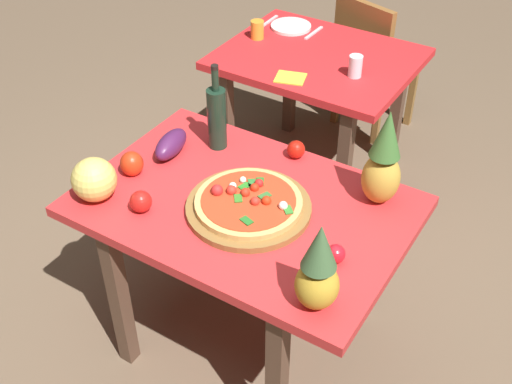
{
  "coord_description": "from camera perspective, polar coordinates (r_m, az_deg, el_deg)",
  "views": [
    {
      "loc": [
        0.98,
        -1.5,
        2.22
      ],
      "look_at": [
        0.04,
        0.02,
        0.8
      ],
      "focal_mm": 44.91,
      "sensor_mm": 36.0,
      "label": 1
    }
  ],
  "objects": [
    {
      "name": "pizza",
      "position": [
        2.26,
        -0.69,
        -0.83
      ],
      "size": [
        0.38,
        0.38,
        0.06
      ],
      "color": "#E7AC60",
      "rests_on": "pizza_board"
    },
    {
      "name": "pizza_board",
      "position": [
        2.28,
        -0.67,
        -1.41
      ],
      "size": [
        0.45,
        0.45,
        0.02
      ],
      "primitive_type": "cylinder",
      "color": "olive",
      "rests_on": "display_table"
    },
    {
      "name": "tomato_by_bottle",
      "position": [
        2.3,
        -10.22,
        -0.84
      ],
      "size": [
        0.08,
        0.08,
        0.08
      ],
      "primitive_type": "sphere",
      "color": "red",
      "rests_on": "display_table"
    },
    {
      "name": "melon",
      "position": [
        2.36,
        -14.22,
        1.08
      ],
      "size": [
        0.16,
        0.16,
        0.16
      ],
      "primitive_type": "sphere",
      "color": "#E5CD63",
      "rests_on": "display_table"
    },
    {
      "name": "tomato_at_corner",
      "position": [
        2.09,
        7.11,
        -5.49
      ],
      "size": [
        0.06,
        0.06,
        0.06
      ],
      "primitive_type": "sphere",
      "color": "red",
      "rests_on": "display_table"
    },
    {
      "name": "drinking_glass_juice",
      "position": [
        3.46,
        0.11,
        14.26
      ],
      "size": [
        0.07,
        0.07,
        0.1
      ],
      "primitive_type": "cylinder",
      "color": "orange",
      "rests_on": "background_table"
    },
    {
      "name": "ground_plane",
      "position": [
        2.85,
        -0.87,
        -12.57
      ],
      "size": [
        10.0,
        10.0,
        0.0
      ],
      "primitive_type": "plane",
      "color": "brown"
    },
    {
      "name": "napkin_folded",
      "position": [
        3.09,
        3.08,
        10.11
      ],
      "size": [
        0.17,
        0.16,
        0.01
      ],
      "primitive_type": "cube",
      "rotation": [
        0.0,
        0.0,
        0.29
      ],
      "color": "yellow",
      "rests_on": "background_table"
    },
    {
      "name": "wine_bottle",
      "position": [
        2.54,
        -3.51,
        6.71
      ],
      "size": [
        0.08,
        0.08,
        0.36
      ],
      "color": "#192F22",
      "rests_on": "display_table"
    },
    {
      "name": "background_table",
      "position": [
        3.37,
        5.44,
        10.3
      ],
      "size": [
        0.96,
        0.78,
        0.75
      ],
      "color": "brown",
      "rests_on": "ground_plane"
    },
    {
      "name": "eggplant",
      "position": [
        2.56,
        -7.58,
        4.24
      ],
      "size": [
        0.12,
        0.21,
        0.09
      ],
      "primitive_type": "ellipsoid",
      "rotation": [
        0.0,
        0.0,
        1.73
      ],
      "color": "#4A1D4A",
      "rests_on": "display_table"
    },
    {
      "name": "display_table",
      "position": [
        2.38,
        -1.02,
        -2.74
      ],
      "size": [
        1.18,
        0.81,
        0.75
      ],
      "color": "brown",
      "rests_on": "ground_plane"
    },
    {
      "name": "bell_pepper",
      "position": [
        2.48,
        -11.01,
        2.49
      ],
      "size": [
        0.09,
        0.09,
        0.1
      ],
      "primitive_type": "ellipsoid",
      "color": "red",
      "rests_on": "display_table"
    },
    {
      "name": "fork_utensil",
      "position": [
        3.67,
        1.16,
        14.95
      ],
      "size": [
        0.02,
        0.18,
        0.01
      ],
      "primitive_type": "cube",
      "rotation": [
        0.0,
        0.0,
        0.01
      ],
      "color": "silver",
      "rests_on": "background_table"
    },
    {
      "name": "pineapple_left",
      "position": [
        1.88,
        5.55,
        -7.01
      ],
      "size": [
        0.13,
        0.13,
        0.31
      ],
      "color": "gold",
      "rests_on": "display_table"
    },
    {
      "name": "dining_chair",
      "position": [
        3.93,
        10.22,
        11.71
      ],
      "size": [
        0.5,
        0.5,
        0.85
      ],
      "rotation": [
        0.0,
        0.0,
        2.86
      ],
      "color": "olive",
      "rests_on": "ground_plane"
    },
    {
      "name": "knife_utensil",
      "position": [
        3.55,
        5.16,
        13.93
      ],
      "size": [
        0.02,
        0.18,
        0.01
      ],
      "primitive_type": "cube",
      "rotation": [
        0.0,
        0.0,
        -0.02
      ],
      "color": "silver",
      "rests_on": "background_table"
    },
    {
      "name": "dinner_plate",
      "position": [
        3.6,
        3.13,
        14.51
      ],
      "size": [
        0.22,
        0.22,
        0.02
      ],
      "primitive_type": "cylinder",
      "color": "white",
      "rests_on": "background_table"
    },
    {
      "name": "drinking_glass_water",
      "position": [
        3.12,
        8.84,
        11.02
      ],
      "size": [
        0.07,
        0.07,
        0.1
      ],
      "primitive_type": "cylinder",
      "color": "silver",
      "rests_on": "background_table"
    },
    {
      "name": "pineapple_right",
      "position": [
        2.27,
        11.26,
        2.59
      ],
      "size": [
        0.14,
        0.14,
        0.38
      ],
      "color": "gold",
      "rests_on": "display_table"
    },
    {
      "name": "tomato_near_board",
      "position": [
        2.53,
        3.59,
        3.8
      ],
      "size": [
        0.07,
        0.07,
        0.07
      ],
      "primitive_type": "sphere",
      "color": "red",
      "rests_on": "display_table"
    }
  ]
}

